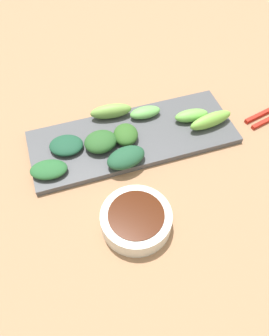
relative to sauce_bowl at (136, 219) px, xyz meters
The scene contains 12 objects.
tabletop 0.11m from the sauce_bowl, 19.77° to the right, with size 2.10×2.10×0.02m, color #9E7050.
sauce_bowl is the anchor object (origin of this frame).
serving_plate 0.19m from the sauce_bowl, 16.46° to the right, with size 0.15×0.40×0.01m, color #48494E.
broccoli_leafy_0 0.20m from the sauce_bowl, 22.29° to the left, with size 0.05×0.06×0.02m, color #1B4831.
broccoli_leafy_1 0.18m from the sauce_bowl, 12.50° to the right, with size 0.05×0.05×0.02m, color #2F5C22.
broccoli_stalk_2 0.24m from the sauce_bowl, 22.56° to the right, with size 0.03×0.06×0.02m, color #65AD54.
broccoli_leafy_3 0.12m from the sauce_bowl, ahead, with size 0.04×0.07×0.03m, color #1F4D32.
broccoli_leafy_4 0.17m from the sauce_bowl, ahead, with size 0.05×0.06×0.03m, color #295626.
broccoli_stalk_5 0.25m from the sauce_bowl, 43.93° to the right, with size 0.03×0.07×0.02m, color #6FB74C.
broccoli_stalk_6 0.24m from the sauce_bowl, ahead, with size 0.03×0.08×0.03m, color #79A449.
broccoli_leafy_7 0.18m from the sauce_bowl, 39.81° to the left, with size 0.04×0.07×0.02m, color #265C2E.
broccoli_stalk_8 0.26m from the sauce_bowl, 52.64° to the right, with size 0.03×0.09×0.03m, color #79B845.
Camera 1 is at (-0.34, 0.12, 0.51)m, focal length 35.67 mm.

